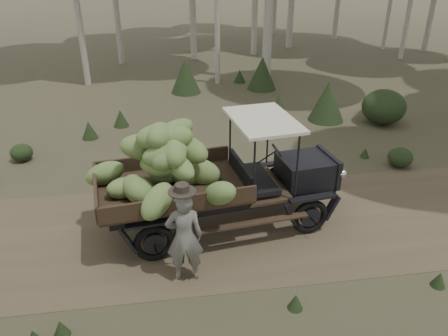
% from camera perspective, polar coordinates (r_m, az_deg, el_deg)
% --- Properties ---
extents(ground, '(120.00, 120.00, 0.00)m').
position_cam_1_polar(ground, '(9.59, -5.22, -8.32)').
color(ground, '#473D2B').
rests_on(ground, ground).
extents(dirt_track, '(70.00, 4.00, 0.01)m').
position_cam_1_polar(dirt_track, '(9.59, -5.22, -8.30)').
color(dirt_track, brown).
rests_on(dirt_track, ground).
extents(banana_truck, '(5.64, 2.90, 2.61)m').
position_cam_1_polar(banana_truck, '(8.85, -4.11, -0.09)').
color(banana_truck, black).
rests_on(banana_truck, ground).
extents(farmer, '(0.68, 0.51, 1.98)m').
position_cam_1_polar(farmer, '(7.87, -5.20, -8.82)').
color(farmer, '#605E58').
rests_on(farmer, ground).
extents(undergrowth, '(24.00, 22.85, 1.39)m').
position_cam_1_polar(undergrowth, '(9.82, 5.91, -3.62)').
color(undergrowth, '#233319').
rests_on(undergrowth, ground).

